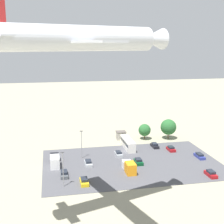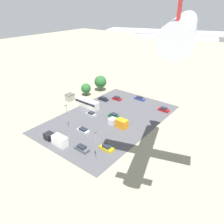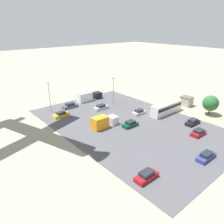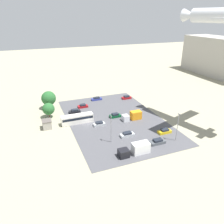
{
  "view_description": "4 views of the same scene",
  "coord_description": "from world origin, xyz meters",
  "px_view_note": "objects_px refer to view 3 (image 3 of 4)",
  "views": [
    {
      "loc": [
        22.77,
        93.55,
        33.98
      ],
      "look_at": [
        8.96,
        25.24,
        18.95
      ],
      "focal_mm": 50.0,
      "sensor_mm": 36.0,
      "label": 1
    },
    {
      "loc": [
        55.19,
        54.58,
        39.3
      ],
      "look_at": [
        1.33,
        12.5,
        4.03
      ],
      "focal_mm": 35.0,
      "sensor_mm": 36.0,
      "label": 2
    },
    {
      "loc": [
        -37.04,
        47.01,
        24.25
      ],
      "look_at": [
        3.78,
        12.38,
        2.69
      ],
      "focal_mm": 35.0,
      "sensor_mm": 36.0,
      "label": 3
    },
    {
      "loc": [
        66.71,
        -17.26,
        35.18
      ],
      "look_at": [
        1.28,
        8.57,
        3.86
      ],
      "focal_mm": 35.0,
      "sensor_mm": 36.0,
      "label": 4
    }
  ],
  "objects_px": {
    "shed_building": "(186,101)",
    "bus": "(166,108)",
    "parked_car_3": "(146,176)",
    "parked_car_1": "(61,115)",
    "parked_car_2": "(130,124)",
    "parked_car_7": "(101,107)",
    "parked_truck_1": "(88,96)",
    "parked_car_6": "(139,112)",
    "parked_car_8": "(193,122)",
    "parked_car_0": "(206,156)",
    "parked_car_4": "(70,106)",
    "parked_truck_0": "(104,122)",
    "parked_car_5": "(198,133)"
  },
  "relations": [
    {
      "from": "parked_car_0",
      "to": "shed_building",
      "type": "bearing_deg",
      "value": -50.95
    },
    {
      "from": "parked_car_1",
      "to": "parked_car_2",
      "type": "height_order",
      "value": "parked_car_2"
    },
    {
      "from": "shed_building",
      "to": "bus",
      "type": "relative_size",
      "value": 0.31
    },
    {
      "from": "parked_car_0",
      "to": "parked_car_5",
      "type": "distance_m",
      "value": 10.02
    },
    {
      "from": "bus",
      "to": "parked_truck_0",
      "type": "distance_m",
      "value": 20.16
    },
    {
      "from": "bus",
      "to": "parked_car_2",
      "type": "relative_size",
      "value": 2.68
    },
    {
      "from": "shed_building",
      "to": "parked_car_3",
      "type": "distance_m",
      "value": 40.22
    },
    {
      "from": "parked_car_4",
      "to": "parked_truck_1",
      "type": "xyz_separation_m",
      "value": [
        2.21,
        -8.39,
        0.77
      ]
    },
    {
      "from": "shed_building",
      "to": "bus",
      "type": "xyz_separation_m",
      "value": [
        0.07,
        10.39,
        0.29
      ]
    },
    {
      "from": "parked_car_6",
      "to": "parked_truck_0",
      "type": "xyz_separation_m",
      "value": [
        -0.08,
        13.05,
        0.79
      ]
    },
    {
      "from": "parked_car_0",
      "to": "parked_car_7",
      "type": "relative_size",
      "value": 1.04
    },
    {
      "from": "parked_car_1",
      "to": "parked_car_3",
      "type": "xyz_separation_m",
      "value": [
        -33.29,
        1.95,
        0.02
      ]
    },
    {
      "from": "parked_car_2",
      "to": "parked_car_8",
      "type": "height_order",
      "value": "parked_car_2"
    },
    {
      "from": "parked_car_1",
      "to": "bus",
      "type": "bearing_deg",
      "value": 54.7
    },
    {
      "from": "parked_car_8",
      "to": "parked_car_4",
      "type": "bearing_deg",
      "value": 29.95
    },
    {
      "from": "parked_car_7",
      "to": "parked_truck_1",
      "type": "xyz_separation_m",
      "value": [
        9.45,
        -1.82,
        0.8
      ]
    },
    {
      "from": "bus",
      "to": "parked_truck_1",
      "type": "bearing_deg",
      "value": 23.65
    },
    {
      "from": "bus",
      "to": "parked_car_8",
      "type": "bearing_deg",
      "value": 173.56
    },
    {
      "from": "parked_car_0",
      "to": "parked_car_4",
      "type": "bearing_deg",
      "value": 7.84
    },
    {
      "from": "parked_car_1",
      "to": "parked_car_5",
      "type": "relative_size",
      "value": 1.07
    },
    {
      "from": "parked_car_2",
      "to": "parked_car_8",
      "type": "xyz_separation_m",
      "value": [
        -9.54,
        -13.25,
        -0.03
      ]
    },
    {
      "from": "parked_car_0",
      "to": "parked_car_7",
      "type": "distance_m",
      "value": 34.23
    },
    {
      "from": "parked_car_1",
      "to": "parked_car_5",
      "type": "height_order",
      "value": "parked_car_1"
    },
    {
      "from": "parked_car_0",
      "to": "parked_car_1",
      "type": "distance_m",
      "value": 38.47
    },
    {
      "from": "parked_car_3",
      "to": "parked_car_6",
      "type": "height_order",
      "value": "parked_car_3"
    },
    {
      "from": "shed_building",
      "to": "parked_car_7",
      "type": "relative_size",
      "value": 0.77
    },
    {
      "from": "parked_truck_1",
      "to": "parked_car_6",
      "type": "bearing_deg",
      "value": 11.7
    },
    {
      "from": "shed_building",
      "to": "parked_car_3",
      "type": "bearing_deg",
      "value": 113.09
    },
    {
      "from": "parked_car_7",
      "to": "parked_truck_0",
      "type": "height_order",
      "value": "parked_truck_0"
    },
    {
      "from": "parked_car_2",
      "to": "parked_car_3",
      "type": "height_order",
      "value": "parked_car_2"
    },
    {
      "from": "parked_car_2",
      "to": "parked_car_7",
      "type": "xyz_separation_m",
      "value": [
        14.49,
        -1.79,
        -0.04
      ]
    },
    {
      "from": "parked_car_8",
      "to": "bus",
      "type": "bearing_deg",
      "value": -6.44
    },
    {
      "from": "parked_car_4",
      "to": "parked_car_8",
      "type": "relative_size",
      "value": 1.06
    },
    {
      "from": "parked_car_7",
      "to": "parked_truck_1",
      "type": "bearing_deg",
      "value": -10.89
    },
    {
      "from": "parked_car_1",
      "to": "parked_car_3",
      "type": "height_order",
      "value": "parked_car_3"
    },
    {
      "from": "bus",
      "to": "parked_car_2",
      "type": "xyz_separation_m",
      "value": [
        0.41,
        14.28,
        -1.07
      ]
    },
    {
      "from": "parked_car_2",
      "to": "parked_car_0",
      "type": "bearing_deg",
      "value": -177.29
    },
    {
      "from": "parked_car_3",
      "to": "parked_car_1",
      "type": "bearing_deg",
      "value": -3.35
    },
    {
      "from": "parked_car_3",
      "to": "parked_car_4",
      "type": "xyz_separation_m",
      "value": [
        37.98,
        -7.55,
        -0.0
      ]
    },
    {
      "from": "bus",
      "to": "parked_car_7",
      "type": "bearing_deg",
      "value": 39.95
    },
    {
      "from": "parked_car_1",
      "to": "parked_car_8",
      "type": "bearing_deg",
      "value": 41.62
    },
    {
      "from": "parked_car_4",
      "to": "parked_truck_0",
      "type": "bearing_deg",
      "value": -1.9
    },
    {
      "from": "parked_car_2",
      "to": "parked_truck_0",
      "type": "bearing_deg",
      "value": 52.29
    },
    {
      "from": "parked_car_7",
      "to": "parked_car_1",
      "type": "bearing_deg",
      "value": 78.16
    },
    {
      "from": "shed_building",
      "to": "parked_car_5",
      "type": "height_order",
      "value": "shed_building"
    },
    {
      "from": "parked_car_8",
      "to": "parked_car_2",
      "type": "bearing_deg",
      "value": 54.24
    },
    {
      "from": "parked_car_8",
      "to": "parked_truck_0",
      "type": "xyz_separation_m",
      "value": [
        13.68,
        18.61,
        0.78
      ]
    },
    {
      "from": "parked_car_4",
      "to": "parked_truck_0",
      "type": "relative_size",
      "value": 0.66
    },
    {
      "from": "parked_car_2",
      "to": "parked_car_3",
      "type": "bearing_deg",
      "value": 142.81
    },
    {
      "from": "bus",
      "to": "parked_car_3",
      "type": "height_order",
      "value": "bus"
    }
  ]
}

